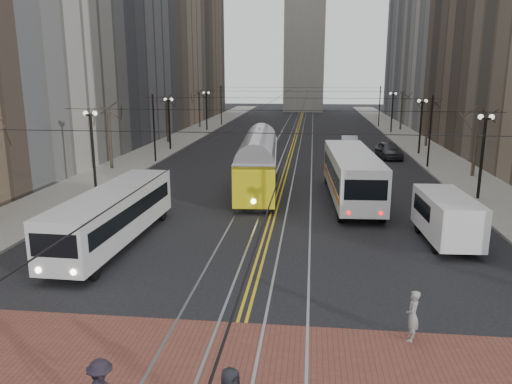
% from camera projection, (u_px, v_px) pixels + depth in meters
% --- Properties ---
extents(ground, '(260.00, 260.00, 0.00)m').
position_uv_depth(ground, '(245.00, 310.00, 18.38)').
color(ground, black).
rests_on(ground, ground).
extents(sidewalk_left, '(5.00, 140.00, 0.15)m').
position_uv_depth(sidewalk_left, '(176.00, 141.00, 63.50)').
color(sidewalk_left, gray).
rests_on(sidewalk_left, ground).
extents(sidewalk_right, '(5.00, 140.00, 0.15)m').
position_uv_depth(sidewalk_right, '(418.00, 145.00, 60.22)').
color(sidewalk_right, gray).
rests_on(sidewalk_right, ground).
extents(crosswalk_band, '(25.00, 6.00, 0.01)m').
position_uv_depth(crosswalk_band, '(227.00, 373.00, 14.51)').
color(crosswalk_band, brown).
rests_on(crosswalk_band, ground).
extents(streetcar_rails, '(4.80, 130.00, 0.02)m').
position_uv_depth(streetcar_rails, '(294.00, 144.00, 61.88)').
color(streetcar_rails, gray).
rests_on(streetcar_rails, ground).
extents(centre_lines, '(0.42, 130.00, 0.01)m').
position_uv_depth(centre_lines, '(294.00, 144.00, 61.88)').
color(centre_lines, gold).
rests_on(centre_lines, ground).
extents(building_left_mid, '(16.00, 20.00, 34.00)m').
position_uv_depth(building_left_mid, '(90.00, 3.00, 61.71)').
color(building_left_mid, slate).
rests_on(building_left_mid, ground).
extents(building_left_far, '(16.00, 20.00, 40.00)m').
position_uv_depth(building_left_far, '(176.00, 15.00, 99.68)').
color(building_left_far, brown).
rests_on(building_left_far, ground).
extents(building_right_far, '(16.00, 20.00, 40.00)m').
position_uv_depth(building_right_far, '(439.00, 11.00, 94.10)').
color(building_right_far, slate).
rests_on(building_right_far, ground).
extents(lamp_posts, '(27.60, 57.20, 5.60)m').
position_uv_depth(lamp_posts, '(287.00, 138.00, 45.52)').
color(lamp_posts, black).
rests_on(lamp_posts, ground).
extents(street_trees, '(31.68, 53.28, 5.60)m').
position_uv_depth(street_trees, '(290.00, 130.00, 51.81)').
color(street_trees, '#382D23').
rests_on(street_trees, ground).
extents(trolley_wires, '(25.96, 120.00, 6.60)m').
position_uv_depth(trolley_wires, '(290.00, 121.00, 51.18)').
color(trolley_wires, black).
rests_on(trolley_wires, ground).
extents(transit_bus, '(2.68, 11.31, 2.81)m').
position_uv_depth(transit_bus, '(114.00, 218.00, 25.16)').
color(transit_bus, silver).
rests_on(transit_bus, ground).
extents(streetcar, '(3.57, 14.30, 3.34)m').
position_uv_depth(streetcar, '(258.00, 168.00, 37.13)').
color(streetcar, yellow).
rests_on(streetcar, ground).
extents(rear_bus, '(3.39, 12.89, 3.33)m').
position_uv_depth(rear_bus, '(351.00, 177.00, 33.85)').
color(rear_bus, silver).
rests_on(rear_bus, ground).
extents(cargo_van, '(2.45, 5.74, 2.49)m').
position_uv_depth(cargo_van, '(446.00, 220.00, 25.38)').
color(cargo_van, white).
rests_on(cargo_van, ground).
extents(sedan_grey, '(2.64, 5.19, 1.69)m').
position_uv_depth(sedan_grey, '(389.00, 150.00, 51.21)').
color(sedan_grey, '#3A3D41').
rests_on(sedan_grey, ground).
extents(sedan_silver, '(2.04, 5.21, 1.69)m').
position_uv_depth(sedan_silver, '(349.00, 144.00, 55.62)').
color(sedan_silver, '#B8BBC0').
rests_on(sedan_silver, ground).
extents(pedestrian_b, '(0.56, 0.71, 1.71)m').
position_uv_depth(pedestrian_b, '(412.00, 316.00, 16.11)').
color(pedestrian_b, gray).
rests_on(pedestrian_b, crosswalk_band).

